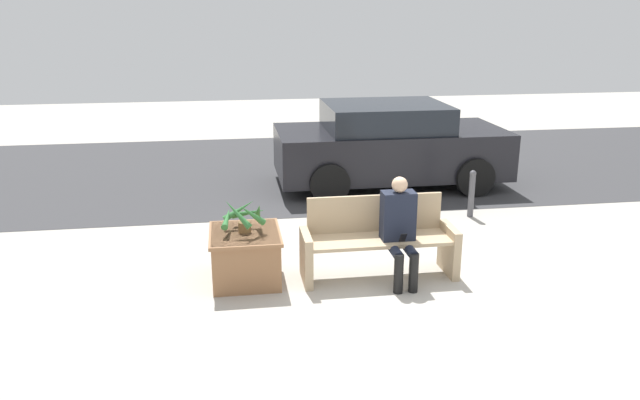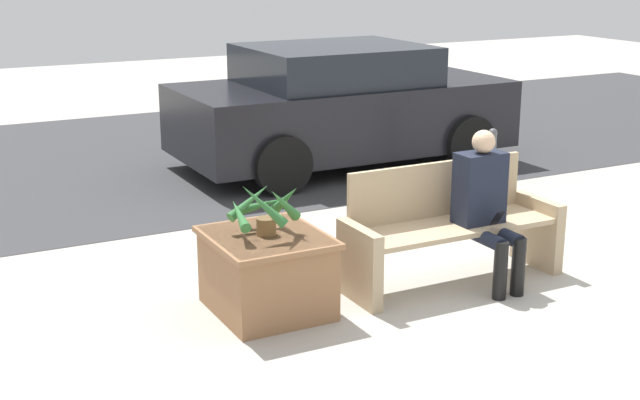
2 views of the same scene
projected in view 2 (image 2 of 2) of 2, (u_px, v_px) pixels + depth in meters
ground_plane at (483, 288)px, 6.83m from camera, size 30.00×30.00×0.00m
road_surface at (222, 149)px, 11.47m from camera, size 20.00×6.00×0.01m
bench at (449, 228)px, 6.88m from camera, size 1.76×0.55×0.91m
person_seated at (486, 202)px, 6.75m from camera, size 0.37×0.56×1.20m
planter_box at (267, 270)px, 6.32m from camera, size 0.79×0.88×0.57m
potted_plant at (264, 208)px, 6.21m from camera, size 0.52×0.53×0.42m
parked_car at (340, 106)px, 10.49m from camera, size 3.88×1.98×1.42m
bollard_post at (492, 160)px, 9.31m from camera, size 0.10×0.10×0.71m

